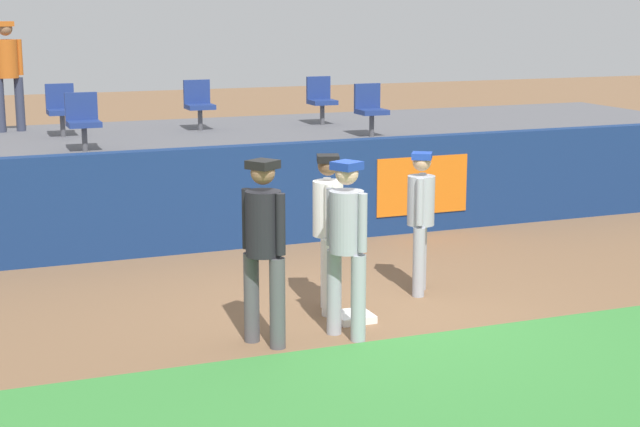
% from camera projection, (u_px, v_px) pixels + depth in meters
% --- Properties ---
extents(ground_plane, '(60.00, 60.00, 0.00)m').
position_uv_depth(ground_plane, '(360.00, 315.00, 11.05)').
color(ground_plane, brown).
extents(grass_foreground_strip, '(18.00, 2.80, 0.01)m').
position_uv_depth(grass_foreground_strip, '(460.00, 386.00, 8.99)').
color(grass_foreground_strip, '#388438').
rests_on(grass_foreground_strip, ground_plane).
extents(first_base, '(0.40, 0.40, 0.08)m').
position_uv_depth(first_base, '(353.00, 317.00, 10.85)').
color(first_base, white).
rests_on(first_base, ground_plane).
extents(player_fielder_home, '(0.46, 0.51, 1.78)m').
position_uv_depth(player_fielder_home, '(328.00, 222.00, 10.99)').
color(player_fielder_home, white).
rests_on(player_fielder_home, ground_plane).
extents(player_runner_visitor, '(0.47, 0.47, 1.85)m').
position_uv_depth(player_runner_visitor, '(346.00, 237.00, 10.10)').
color(player_runner_visitor, '#9EA3AD').
rests_on(player_runner_visitor, ground_plane).
extents(player_coach_visitor, '(0.44, 0.44, 1.70)m').
position_uv_depth(player_coach_visitor, '(421.00, 212.00, 11.70)').
color(player_coach_visitor, '#9EA3AD').
rests_on(player_coach_visitor, ground_plane).
extents(player_umpire, '(0.50, 0.50, 1.90)m').
position_uv_depth(player_umpire, '(264.00, 239.00, 9.86)').
color(player_umpire, '#4C4C51').
rests_on(player_umpire, ground_plane).
extents(field_wall, '(18.00, 0.26, 1.46)m').
position_uv_depth(field_wall, '(262.00, 195.00, 14.12)').
color(field_wall, navy).
rests_on(field_wall, ground_plane).
extents(bleacher_platform, '(18.00, 4.80, 1.29)m').
position_uv_depth(bleacher_platform, '(213.00, 173.00, 16.47)').
color(bleacher_platform, '#59595E').
rests_on(bleacher_platform, ground_plane).
extents(seat_front_left, '(0.47, 0.44, 0.84)m').
position_uv_depth(seat_front_left, '(83.00, 118.00, 14.41)').
color(seat_front_left, '#4C4C51').
rests_on(seat_front_left, bleacher_platform).
extents(seat_front_right, '(0.44, 0.44, 0.84)m').
position_uv_depth(seat_front_right, '(370.00, 107.00, 16.05)').
color(seat_front_right, '#4C4C51').
rests_on(seat_front_right, bleacher_platform).
extents(seat_back_left, '(0.45, 0.44, 0.84)m').
position_uv_depth(seat_back_left, '(61.00, 107.00, 16.02)').
color(seat_back_left, '#4C4C51').
rests_on(seat_back_left, bleacher_platform).
extents(seat_back_center, '(0.45, 0.44, 0.84)m').
position_uv_depth(seat_back_center, '(199.00, 102.00, 16.84)').
color(seat_back_center, '#4C4C51').
rests_on(seat_back_center, bleacher_platform).
extents(seat_back_right, '(0.44, 0.44, 0.84)m').
position_uv_depth(seat_back_right, '(321.00, 98.00, 17.63)').
color(seat_back_right, '#4C4C51').
rests_on(seat_back_right, bleacher_platform).
extents(spectator_hooded, '(0.50, 0.40, 1.82)m').
position_uv_depth(spectator_hooded, '(8.00, 68.00, 16.48)').
color(spectator_hooded, '#33384C').
rests_on(spectator_hooded, bleacher_platform).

